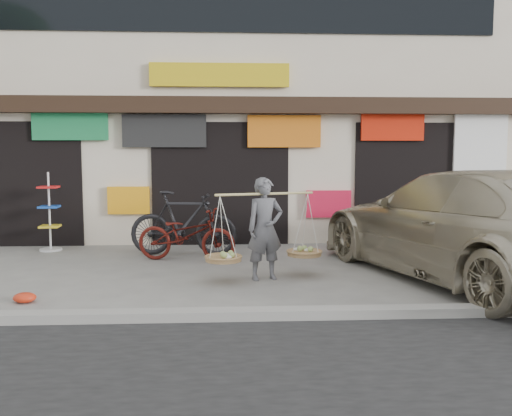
{
  "coord_description": "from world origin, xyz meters",
  "views": [
    {
      "loc": [
        0.15,
        -8.46,
        2.02
      ],
      "look_at": [
        0.65,
        0.9,
        1.07
      ],
      "focal_mm": 38.0,
      "sensor_mm": 36.0,
      "label": 1
    }
  ],
  "objects": [
    {
      "name": "display_rack",
      "position": [
        -3.54,
        2.9,
        0.66
      ],
      "size": [
        0.45,
        0.45,
        1.63
      ],
      "rotation": [
        0.0,
        0.0,
        0.07
      ],
      "color": "silver",
      "rests_on": "ground"
    },
    {
      "name": "suv",
      "position": [
        3.95,
        -0.1,
        0.89
      ],
      "size": [
        4.09,
        6.57,
        1.78
      ],
      "rotation": [
        0.0,
        0.0,
        3.42
      ],
      "color": "#BCB298",
      "rests_on": "ground"
    },
    {
      "name": "bike_1",
      "position": [
        -0.72,
        2.21,
        0.64
      ],
      "size": [
        2.2,
        0.9,
        1.28
      ],
      "primitive_type": "imported",
      "rotation": [
        0.0,
        0.0,
        1.43
      ],
      "color": "black",
      "rests_on": "ground"
    },
    {
      "name": "ground",
      "position": [
        0.0,
        0.0,
        0.0
      ],
      "size": [
        70.0,
        70.0,
        0.0
      ],
      "primitive_type": "plane",
      "color": "gray",
      "rests_on": "ground"
    },
    {
      "name": "shophouse_block",
      "position": [
        -0.0,
        6.42,
        3.45
      ],
      "size": [
        14.0,
        6.32,
        7.0
      ],
      "color": "beige",
      "rests_on": "ground"
    },
    {
      "name": "kerb",
      "position": [
        0.0,
        -2.0,
        0.06
      ],
      "size": [
        70.0,
        0.25,
        0.12
      ],
      "primitive_type": "cube",
      "color": "gray",
      "rests_on": "ground"
    },
    {
      "name": "red_bag",
      "position": [
        -2.61,
        -1.12,
        0.07
      ],
      "size": [
        0.31,
        0.25,
        0.14
      ],
      "primitive_type": "ellipsoid",
      "color": "red",
      "rests_on": "ground"
    },
    {
      "name": "bike_2",
      "position": [
        -0.62,
        1.65,
        0.5
      ],
      "size": [
        2.01,
        1.13,
        1.0
      ],
      "primitive_type": "imported",
      "rotation": [
        0.0,
        0.0,
        1.31
      ],
      "color": "#58150F",
      "rests_on": "ground"
    },
    {
      "name": "street_vendor",
      "position": [
        0.75,
        0.08,
        0.76
      ],
      "size": [
        1.89,
        0.95,
        1.64
      ],
      "rotation": [
        0.0,
        0.0,
        0.29
      ],
      "color": "#5E5E62",
      "rests_on": "ground"
    }
  ]
}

